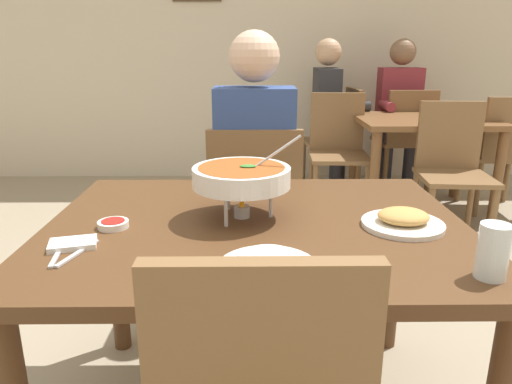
# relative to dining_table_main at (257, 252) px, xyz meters

# --- Properties ---
(cafe_rear_partition) EXTENTS (10.00, 0.10, 3.00)m
(cafe_rear_partition) POSITION_rel_dining_table_main_xyz_m (0.00, 3.32, 0.87)
(cafe_rear_partition) COLOR beige
(cafe_rear_partition) RESTS_ON ground_plane
(dining_table_main) EXTENTS (1.26, 0.98, 0.73)m
(dining_table_main) POSITION_rel_dining_table_main_xyz_m (0.00, 0.00, 0.00)
(dining_table_main) COLOR #51331C
(dining_table_main) RESTS_ON ground_plane
(chair_diner_main) EXTENTS (0.44, 0.44, 0.90)m
(chair_diner_main) POSITION_rel_dining_table_main_xyz_m (-0.00, 0.77, -0.12)
(chair_diner_main) COLOR brown
(chair_diner_main) RESTS_ON ground_plane
(diner_main) EXTENTS (0.40, 0.45, 1.31)m
(diner_main) POSITION_rel_dining_table_main_xyz_m (0.00, 0.81, 0.12)
(diner_main) COLOR #2D2D38
(diner_main) RESTS_ON ground_plane
(curry_bowl) EXTENTS (0.33, 0.30, 0.26)m
(curry_bowl) POSITION_rel_dining_table_main_xyz_m (-0.05, 0.05, 0.23)
(curry_bowl) COLOR silver
(curry_bowl) RESTS_ON dining_table_main
(rice_plate) EXTENTS (0.24, 0.24, 0.06)m
(rice_plate) POSITION_rel_dining_table_main_xyz_m (0.02, -0.33, 0.12)
(rice_plate) COLOR white
(rice_plate) RESTS_ON dining_table_main
(appetizer_plate) EXTENTS (0.24, 0.24, 0.06)m
(appetizer_plate) POSITION_rel_dining_table_main_xyz_m (0.43, -0.04, 0.12)
(appetizer_plate) COLOR white
(appetizer_plate) RESTS_ON dining_table_main
(sauce_dish) EXTENTS (0.09, 0.09, 0.02)m
(sauce_dish) POSITION_rel_dining_table_main_xyz_m (-0.42, -0.04, 0.11)
(sauce_dish) COLOR white
(sauce_dish) RESTS_ON dining_table_main
(napkin_folded) EXTENTS (0.14, 0.11, 0.02)m
(napkin_folded) POSITION_rel_dining_table_main_xyz_m (-0.49, -0.18, 0.11)
(napkin_folded) COLOR white
(napkin_folded) RESTS_ON dining_table_main
(fork_utensil) EXTENTS (0.04, 0.17, 0.01)m
(fork_utensil) POSITION_rel_dining_table_main_xyz_m (-0.51, -0.23, 0.10)
(fork_utensil) COLOR silver
(fork_utensil) RESTS_ON dining_table_main
(spoon_utensil) EXTENTS (0.06, 0.17, 0.01)m
(spoon_utensil) POSITION_rel_dining_table_main_xyz_m (-0.46, -0.23, 0.10)
(spoon_utensil) COLOR silver
(spoon_utensil) RESTS_ON dining_table_main
(drink_glass) EXTENTS (0.07, 0.07, 0.13)m
(drink_glass) POSITION_rel_dining_table_main_xyz_m (0.53, -0.37, 0.16)
(drink_glass) COLOR silver
(drink_glass) RESTS_ON dining_table_main
(dining_table_far) EXTENTS (1.00, 0.80, 0.73)m
(dining_table_far) POSITION_rel_dining_table_main_xyz_m (1.29, 2.21, -0.03)
(dining_table_far) COLOR brown
(dining_table_far) RESTS_ON ground_plane
(chair_bg_left) EXTENTS (0.47, 0.47, 0.90)m
(chair_bg_left) POSITION_rel_dining_table_main_xyz_m (0.77, 2.78, -0.12)
(chair_bg_left) COLOR brown
(chair_bg_left) RESTS_ON ground_plane
(chair_bg_middle) EXTENTS (0.46, 0.46, 0.90)m
(chair_bg_middle) POSITION_rel_dining_table_main_xyz_m (1.33, 2.71, -0.12)
(chair_bg_middle) COLOR brown
(chair_bg_middle) RESTS_ON ground_plane
(chair_bg_right) EXTENTS (0.46, 0.46, 0.90)m
(chair_bg_right) POSITION_rel_dining_table_main_xyz_m (0.66, 2.29, -0.12)
(chair_bg_right) COLOR brown
(chair_bg_right) RESTS_ON ground_plane
(chair_bg_corner) EXTENTS (0.47, 0.47, 0.90)m
(chair_bg_corner) POSITION_rel_dining_table_main_xyz_m (1.89, 2.14, -0.12)
(chair_bg_corner) COLOR brown
(chair_bg_corner) RESTS_ON ground_plane
(chair_bg_window) EXTENTS (0.47, 0.47, 0.90)m
(chair_bg_window) POSITION_rel_dining_table_main_xyz_m (1.31, 1.68, -0.12)
(chair_bg_window) COLOR brown
(chair_bg_window) RESTS_ON ground_plane
(patron_bg_left) EXTENTS (0.45, 0.40, 1.31)m
(patron_bg_left) POSITION_rel_dining_table_main_xyz_m (0.67, 2.77, 0.12)
(patron_bg_left) COLOR #2D2D38
(patron_bg_left) RESTS_ON ground_plane
(patron_bg_middle) EXTENTS (0.40, 0.45, 1.31)m
(patron_bg_middle) POSITION_rel_dining_table_main_xyz_m (1.28, 2.81, 0.12)
(patron_bg_middle) COLOR #2D2D38
(patron_bg_middle) RESTS_ON ground_plane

